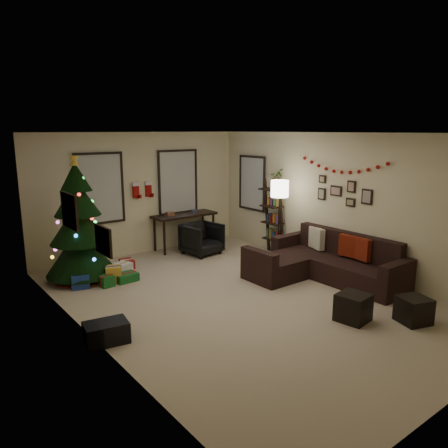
# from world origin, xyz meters

# --- Properties ---
(floor) EXTENTS (7.00, 7.00, 0.00)m
(floor) POSITION_xyz_m (0.00, 0.00, 0.00)
(floor) COLOR #BFAC90
(floor) RESTS_ON ground
(ceiling) EXTENTS (7.00, 7.00, 0.00)m
(ceiling) POSITION_xyz_m (0.00, 0.00, 2.70)
(ceiling) COLOR white
(ceiling) RESTS_ON floor
(wall_back) EXTENTS (5.00, 0.00, 5.00)m
(wall_back) POSITION_xyz_m (0.00, 3.50, 1.35)
(wall_back) COLOR beige
(wall_back) RESTS_ON floor
(wall_left) EXTENTS (0.00, 7.00, 7.00)m
(wall_left) POSITION_xyz_m (-2.50, 0.00, 1.35)
(wall_left) COLOR beige
(wall_left) RESTS_ON floor
(wall_right) EXTENTS (0.00, 7.00, 7.00)m
(wall_right) POSITION_xyz_m (2.50, 0.00, 1.35)
(wall_right) COLOR beige
(wall_right) RESTS_ON floor
(window_back_left) EXTENTS (1.05, 0.06, 1.50)m
(window_back_left) POSITION_xyz_m (-0.95, 3.47, 1.55)
(window_back_left) COLOR #728CB2
(window_back_left) RESTS_ON wall_back
(window_back_right) EXTENTS (1.05, 0.06, 1.50)m
(window_back_right) POSITION_xyz_m (0.95, 3.47, 1.55)
(window_back_right) COLOR #728CB2
(window_back_right) RESTS_ON wall_back
(window_right_wall) EXTENTS (0.06, 0.90, 1.30)m
(window_right_wall) POSITION_xyz_m (2.47, 2.55, 1.50)
(window_right_wall) COLOR #728CB2
(window_right_wall) RESTS_ON wall_right
(christmas_tree) EXTENTS (1.28, 1.28, 2.38)m
(christmas_tree) POSITION_xyz_m (-1.75, 2.55, 0.99)
(christmas_tree) COLOR black
(christmas_tree) RESTS_ON floor
(presents) EXTENTS (1.43, 1.01, 0.30)m
(presents) POSITION_xyz_m (-1.29, 2.17, 0.11)
(presents) COLOR #14591E
(presents) RESTS_ON floor
(sofa) EXTENTS (1.82, 2.65, 0.85)m
(sofa) POSITION_xyz_m (1.85, -0.18, 0.28)
(sofa) COLOR black
(sofa) RESTS_ON floor
(pillow_red_a) EXTENTS (0.18, 0.42, 0.41)m
(pillow_red_a) POSITION_xyz_m (2.21, -0.73, 0.64)
(pillow_red_a) COLOR maroon
(pillow_red_a) RESTS_ON sofa
(pillow_red_b) EXTENTS (0.16, 0.41, 0.40)m
(pillow_red_b) POSITION_xyz_m (2.21, -0.48, 0.64)
(pillow_red_b) COLOR maroon
(pillow_red_b) RESTS_ON sofa
(pillow_cream) EXTENTS (0.24, 0.43, 0.42)m
(pillow_cream) POSITION_xyz_m (2.21, 0.30, 0.63)
(pillow_cream) COLOR beige
(pillow_cream) RESTS_ON sofa
(ottoman_near) EXTENTS (0.49, 0.49, 0.41)m
(ottoman_near) POSITION_xyz_m (0.74, -1.67, 0.20)
(ottoman_near) COLOR black
(ottoman_near) RESTS_ON floor
(ottoman_far) EXTENTS (0.51, 0.51, 0.38)m
(ottoman_far) POSITION_xyz_m (1.38, -2.25, 0.19)
(ottoman_far) COLOR black
(ottoman_far) RESTS_ON floor
(desk) EXTENTS (1.53, 0.55, 0.83)m
(desk) POSITION_xyz_m (0.96, 3.22, 0.73)
(desk) COLOR black
(desk) RESTS_ON floor
(desk_chair) EXTENTS (0.78, 0.74, 0.71)m
(desk_chair) POSITION_xyz_m (0.99, 2.57, 0.36)
(desk_chair) COLOR black
(desk_chair) RESTS_ON floor
(bookshelf) EXTENTS (0.30, 0.50, 1.70)m
(bookshelf) POSITION_xyz_m (2.30, 1.64, 0.83)
(bookshelf) COLOR black
(bookshelf) RESTS_ON floor
(potted_plant) EXTENTS (0.54, 0.54, 0.46)m
(potted_plant) POSITION_xyz_m (2.30, 1.58, 1.79)
(potted_plant) COLOR #4C4C4C
(potted_plant) RESTS_ON bookshelf
(floor_lamp) EXTENTS (0.37, 0.37, 1.73)m
(floor_lamp) POSITION_xyz_m (1.95, 1.11, 1.45)
(floor_lamp) COLOR black
(floor_lamp) RESTS_ON floor
(art_map) EXTENTS (0.04, 0.60, 0.50)m
(art_map) POSITION_xyz_m (-2.48, 0.77, 1.65)
(art_map) COLOR black
(art_map) RESTS_ON wall_left
(art_abstract) EXTENTS (0.04, 0.45, 0.35)m
(art_abstract) POSITION_xyz_m (-2.48, -0.38, 1.46)
(art_abstract) COLOR black
(art_abstract) RESTS_ON wall_left
(gallery) EXTENTS (0.03, 1.25, 0.54)m
(gallery) POSITION_xyz_m (2.48, -0.07, 1.57)
(gallery) COLOR black
(gallery) RESTS_ON wall_right
(garland) EXTENTS (0.08, 1.90, 0.30)m
(garland) POSITION_xyz_m (2.45, -0.03, 2.07)
(garland) COLOR #A5140C
(garland) RESTS_ON wall_right
(stocking_left) EXTENTS (0.20, 0.05, 0.36)m
(stocking_left) POSITION_xyz_m (-0.14, 3.43, 1.46)
(stocking_left) COLOR #990F0C
(stocking_left) RESTS_ON wall_back
(stocking_right) EXTENTS (0.20, 0.05, 0.36)m
(stocking_right) POSITION_xyz_m (0.19, 3.47, 1.45)
(stocking_right) COLOR #990F0C
(stocking_right) RESTS_ON wall_back
(storage_bin) EXTENTS (0.61, 0.46, 0.28)m
(storage_bin) POSITION_xyz_m (-2.40, -0.09, 0.14)
(storage_bin) COLOR black
(storage_bin) RESTS_ON floor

